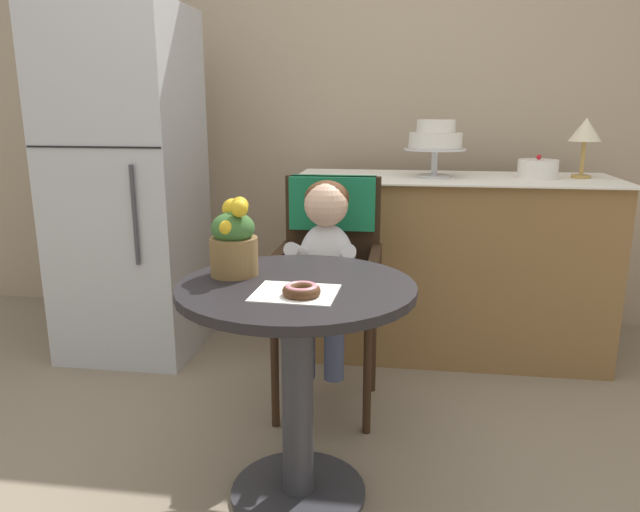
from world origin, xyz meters
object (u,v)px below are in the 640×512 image
flower_vase (233,239)px  round_layer_cake (538,169)px  table_lamp (585,132)px  seated_child (325,255)px  donut_front (301,290)px  tiered_cake_stand (435,139)px  refrigerator (128,187)px  cafe_table (297,349)px  wicker_chair (330,255)px

flower_vase → round_layer_cake: (1.15, 1.23, 0.11)m
round_layer_cake → table_lamp: (0.21, 0.05, 0.17)m
seated_child → donut_front: (0.02, -0.66, 0.06)m
tiered_cake_stand → refrigerator: refrigerator is taller
seated_child → round_layer_cake: size_ratio=3.88×
donut_front → refrigerator: (-1.09, 1.22, 0.11)m
flower_vase → donut_front: bearing=-37.9°
donut_front → refrigerator: size_ratio=0.06×
donut_front → tiered_cake_stand: bearing=73.9°
donut_front → cafe_table: bearing=106.8°
wicker_chair → refrigerator: 1.16m
wicker_chair → tiered_cake_stand: size_ratio=3.18×
donut_front → table_lamp: size_ratio=0.38×
wicker_chair → table_lamp: (1.14, 0.66, 0.48)m
seated_child → flower_vase: (-0.22, -0.47, 0.16)m
donut_front → round_layer_cake: (0.90, 1.43, 0.21)m
flower_vase → round_layer_cake: round_layer_cake is taller
cafe_table → donut_front: donut_front is taller
table_lamp → wicker_chair: bearing=-149.8°
donut_front → refrigerator: bearing=131.6°
wicker_chair → tiered_cake_stand: 0.87m
cafe_table → round_layer_cake: bearing=54.3°
cafe_table → round_layer_cake: (0.94, 1.30, 0.44)m
seated_child → flower_vase: bearing=-115.8°
donut_front → refrigerator: refrigerator is taller
donut_front → seated_child: bearing=92.0°
tiered_cake_stand → round_layer_cake: bearing=0.4°
seated_child → donut_front: 0.66m
seated_child → round_layer_cake: 1.23m
wicker_chair → tiered_cake_stand: (0.43, 0.61, 0.44)m
tiered_cake_stand → table_lamp: (0.70, 0.05, 0.04)m
table_lamp → seated_child: bearing=-144.3°
cafe_table → table_lamp: 1.88m
tiered_cake_stand → refrigerator: (-1.50, -0.20, -0.23)m
donut_front → flower_vase: size_ratio=0.44×
seated_child → tiered_cake_stand: 0.97m
tiered_cake_stand → table_lamp: size_ratio=1.05×
donut_front → tiered_cake_stand: tiered_cake_stand is taller
tiered_cake_stand → round_layer_cake: (0.49, 0.00, -0.14)m
cafe_table → wicker_chair: 0.70m
wicker_chair → donut_front: (0.02, -0.81, 0.10)m
seated_child → refrigerator: bearing=152.1°
wicker_chair → flower_vase: (-0.22, -0.62, 0.19)m
donut_front → table_lamp: 1.89m
wicker_chair → seated_child: (0.00, -0.16, 0.04)m
wicker_chair → round_layer_cake: 1.15m
refrigerator → tiered_cake_stand: bearing=7.6°
flower_vase → tiered_cake_stand: tiered_cake_stand is taller
donut_front → table_lamp: bearing=53.0°
wicker_chair → flower_vase: size_ratio=3.90×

